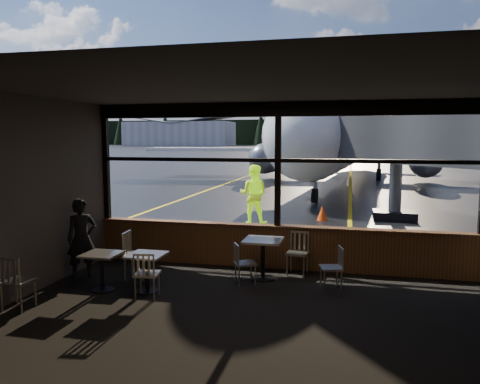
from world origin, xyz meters
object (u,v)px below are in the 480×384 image
(cafe_table_left, at_px, (102,272))
(cone_wing, at_px, (252,179))
(chair_mid_w, at_px, (137,255))
(cafe_table_near, at_px, (263,259))
(jet_bridge, at_px, (423,155))
(chair_near_n, at_px, (297,254))
(airliner, at_px, (346,101))
(cone_nose, at_px, (322,213))
(chair_left_s, at_px, (18,282))
(passenger, at_px, (82,239))
(chair_near_e, at_px, (331,268))
(chair_near_w, at_px, (245,264))
(cafe_table_mid, at_px, (147,273))
(ground_crew, at_px, (253,194))
(chair_mid_s, at_px, (147,274))

(cafe_table_left, bearing_deg, cone_wing, 94.48)
(chair_mid_w, bearing_deg, cafe_table_near, 97.23)
(jet_bridge, height_order, cafe_table_near, jet_bridge)
(cafe_table_near, bearing_deg, chair_near_n, 36.44)
(airliner, height_order, cone_nose, airliner)
(jet_bridge, distance_m, chair_mid_w, 9.41)
(jet_bridge, distance_m, chair_left_s, 11.62)
(chair_mid_w, xyz_separation_m, passenger, (-1.08, -0.20, 0.32))
(airliner, bearing_deg, chair_near_e, -84.29)
(chair_left_s, bearing_deg, cone_wing, 91.52)
(chair_near_w, bearing_deg, chair_near_e, 65.39)
(airliner, xyz_separation_m, cafe_table_near, (-1.21, -23.10, -4.84))
(chair_near_w, distance_m, passenger, 3.27)
(airliner, height_order, cone_wing, airliner)
(chair_near_e, xyz_separation_m, cone_wing, (-5.68, 20.07, -0.17))
(jet_bridge, relative_size, passenger, 6.57)
(cafe_table_mid, xyz_separation_m, chair_near_n, (2.51, 1.68, 0.09))
(cafe_table_mid, bearing_deg, ground_crew, 86.28)
(cafe_table_mid, bearing_deg, chair_near_e, 15.58)
(ground_crew, height_order, cone_wing, ground_crew)
(chair_near_w, xyz_separation_m, ground_crew, (-1.15, 6.33, 0.56))
(cafe_table_near, height_order, chair_near_e, cafe_table_near)
(jet_bridge, bearing_deg, chair_mid_s, -124.85)
(chair_left_s, bearing_deg, cafe_table_left, 53.23)
(chair_near_e, height_order, chair_mid_s, chair_mid_s)
(chair_near_e, xyz_separation_m, chair_mid_w, (-3.75, -0.19, 0.07))
(cafe_table_left, distance_m, cone_nose, 9.12)
(airliner, distance_m, cafe_table_mid, 25.00)
(chair_near_w, height_order, chair_mid_w, chair_mid_w)
(chair_mid_w, bearing_deg, cafe_table_left, -23.36)
(jet_bridge, relative_size, chair_near_n, 11.85)
(cafe_table_left, bearing_deg, cone_nose, 67.85)
(cafe_table_near, relative_size, chair_near_n, 0.92)
(chair_near_n, distance_m, chair_left_s, 5.11)
(passenger, bearing_deg, chair_near_w, -38.21)
(jet_bridge, distance_m, chair_near_e, 7.35)
(jet_bridge, bearing_deg, cafe_table_near, -120.51)
(chair_near_n, distance_m, chair_mid_w, 3.20)
(cafe_table_left, bearing_deg, airliner, 80.91)
(airliner, height_order, cafe_table_mid, airliner)
(chair_left_s, bearing_deg, cafe_table_near, 34.64)
(chair_mid_w, bearing_deg, passenger, -84.26)
(cafe_table_near, xyz_separation_m, chair_left_s, (-3.55, -2.50, 0.05))
(cafe_table_left, xyz_separation_m, chair_near_w, (2.44, 0.97, 0.05))
(cafe_table_near, height_order, chair_mid_w, chair_mid_w)
(chair_mid_w, height_order, cone_nose, chair_mid_w)
(chair_near_e, distance_m, chair_near_n, 1.05)
(passenger, bearing_deg, cone_nose, 17.44)
(chair_near_w, height_order, chair_mid_s, chair_mid_s)
(cafe_table_near, bearing_deg, chair_mid_w, -168.05)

